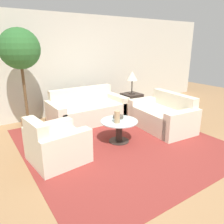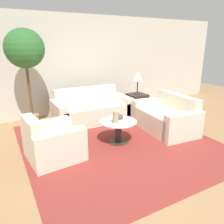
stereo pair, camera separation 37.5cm
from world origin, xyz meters
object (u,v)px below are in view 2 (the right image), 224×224
Objects in this scene: loveseat at (167,118)px; vase at (116,117)px; armchair at (51,144)px; coffee_table at (118,128)px; sofa_main at (91,110)px; potted_plant at (25,53)px; table_lamp at (138,77)px; bowl at (118,117)px.

loveseat is 6.64× the size of vase.
armchair is at bearing -83.57° from loveseat.
coffee_table is at bearing -94.25° from armchair.
potted_plant is (-1.39, 0.12, 1.41)m from sofa_main.
coffee_table is at bearing -83.27° from loveseat.
table_lamp is at bearing -69.13° from armchair.
armchair is at bearing -172.80° from bowl.
bowl is (1.43, -1.41, -1.21)m from potted_plant.
loveseat is 1.23m from bowl.
coffee_table is at bearing -135.98° from table_lamp.
sofa_main reaches higher than bowl.
armchair is 1.27× the size of coffee_table.
table_lamp is (2.66, 1.33, 0.75)m from armchair.
sofa_main is 1.31m from bowl.
armchair is 2.12m from potted_plant.
vase is at bearing -130.15° from bowl.
armchair is at bearing -88.82° from potted_plant.
table_lamp is at bearing 42.44° from bowl.
armchair is at bearing -178.50° from coffee_table.
table_lamp is 2.78m from potted_plant.
potted_plant is at bearing 135.34° from bowl.
bowl is (0.17, 0.21, -0.09)m from vase.
sofa_main is 8.99× the size of bowl.
coffee_table is 2.49m from potted_plant.
vase is (-1.38, -0.11, 0.28)m from loveseat.
coffee_table is 1.20× the size of table_lamp.
table_lamp is (1.34, 1.30, 0.74)m from coffee_table.
potted_plant is (-0.03, 1.59, 1.40)m from armchair.
loveseat is 0.70× the size of potted_plant.
bowl is at bearing -44.66° from potted_plant.
sofa_main is 0.86× the size of potted_plant.
bowl is at bearing -89.84° from loveseat.
armchair is 1.42m from bowl.
sofa_main is 2.57× the size of coffee_table.
sofa_main is 1.53m from vase.
sofa_main reaches higher than armchair.
bowl is at bearing -88.32° from sofa_main.
sofa_main is at bearing -133.37° from loveseat.
loveseat is at bearing -92.57° from table_lamp.
vase is (1.25, -1.62, -1.13)m from potted_plant.
bowl is (0.08, 0.14, 0.18)m from coffee_table.
potted_plant reaches higher than armchair.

